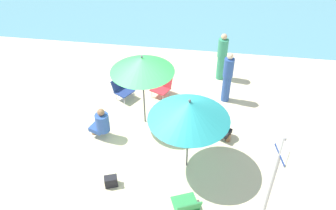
# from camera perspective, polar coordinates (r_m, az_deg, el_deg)

# --- Properties ---
(ground_plane) EXTENTS (40.00, 40.00, 0.00)m
(ground_plane) POSITION_cam_1_polar(r_m,az_deg,el_deg) (8.76, -5.00, -6.53)
(ground_plane) COLOR beige
(umbrella_green) EXTENTS (1.61, 1.61, 2.08)m
(umbrella_green) POSITION_cam_1_polar(r_m,az_deg,el_deg) (8.32, -4.38, 6.79)
(umbrella_green) COLOR #4C4C51
(umbrella_green) RESTS_ON ground_plane
(umbrella_teal) EXTENTS (1.77, 1.77, 1.97)m
(umbrella_teal) POSITION_cam_1_polar(r_m,az_deg,el_deg) (7.08, 3.58, -0.92)
(umbrella_teal) COLOR #4C4C51
(umbrella_teal) RESTS_ON ground_plane
(beach_chair_a) EXTENTS (0.68, 0.70, 0.58)m
(beach_chair_a) POSITION_cam_1_polar(r_m,az_deg,el_deg) (7.18, 3.16, -16.50)
(beach_chair_a) COLOR #33934C
(beach_chair_a) RESTS_ON ground_plane
(beach_chair_b) EXTENTS (0.67, 0.68, 0.62)m
(beach_chair_b) POSITION_cam_1_polar(r_m,az_deg,el_deg) (10.16, -0.98, 3.28)
(beach_chair_b) COLOR red
(beach_chair_b) RESTS_ON ground_plane
(beach_chair_c) EXTENTS (0.70, 0.69, 0.62)m
(beach_chair_c) POSITION_cam_1_polar(r_m,az_deg,el_deg) (10.12, -7.76, 2.79)
(beach_chair_c) COLOR navy
(beach_chair_c) RESTS_ON ground_plane
(person_a) EXTENTS (0.31, 0.31, 1.57)m
(person_a) POSITION_cam_1_polar(r_m,az_deg,el_deg) (10.83, 9.05, 8.00)
(person_a) COLOR #389970
(person_a) RESTS_ON ground_plane
(person_b) EXTENTS (0.55, 0.47, 0.90)m
(person_b) POSITION_cam_1_polar(r_m,az_deg,el_deg) (8.74, 8.65, -3.08)
(person_b) COLOR black
(person_b) RESTS_ON ground_plane
(person_c) EXTENTS (0.57, 0.45, 0.94)m
(person_c) POSITION_cam_1_polar(r_m,az_deg,el_deg) (8.77, -11.17, -3.01)
(person_c) COLOR #2D519E
(person_c) RESTS_ON ground_plane
(person_d) EXTENTS (0.29, 0.29, 1.58)m
(person_d) POSITION_cam_1_polar(r_m,az_deg,el_deg) (9.83, 9.96, 4.60)
(person_d) COLOR #2D519E
(person_d) RESTS_ON ground_plane
(warning_sign) EXTENTS (0.13, 0.53, 2.28)m
(warning_sign) POSITION_cam_1_polar(r_m,az_deg,el_deg) (6.45, 17.69, -10.19)
(warning_sign) COLOR #ADADB2
(warning_sign) RESTS_ON ground_plane
(beach_bag) EXTENTS (0.33, 0.27, 0.26)m
(beach_bag) POSITION_cam_1_polar(r_m,az_deg,el_deg) (7.86, -9.55, -12.53)
(beach_bag) COLOR black
(beach_bag) RESTS_ON ground_plane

